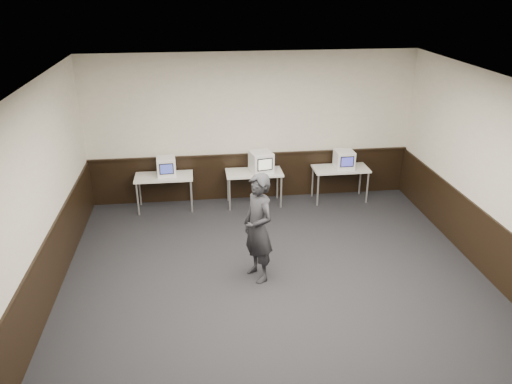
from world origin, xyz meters
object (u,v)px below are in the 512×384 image
(person, at_px, (258,228))
(desk_center, at_px, (254,175))
(desk_right, at_px, (341,171))
(emac_center, at_px, (261,162))
(emac_right, at_px, (344,159))
(desk_left, at_px, (164,179))
(emac_left, at_px, (166,166))

(person, bearing_deg, desk_center, 149.52)
(desk_right, height_order, emac_center, emac_center)
(desk_right, bearing_deg, emac_right, -12.08)
(desk_left, relative_size, person, 0.66)
(desk_left, distance_m, emac_right, 3.87)
(desk_center, bearing_deg, desk_right, 0.00)
(desk_right, relative_size, emac_right, 2.77)
(desk_center, distance_m, emac_right, 1.98)
(desk_center, distance_m, emac_left, 1.86)
(desk_right, bearing_deg, emac_left, 179.44)
(desk_left, relative_size, desk_center, 1.00)
(desk_center, relative_size, emac_center, 2.20)
(desk_left, relative_size, emac_center, 2.20)
(desk_center, height_order, person, person)
(desk_left, height_order, emac_center, emac_center)
(desk_left, bearing_deg, emac_center, -0.28)
(desk_left, xyz_separation_m, emac_center, (2.05, -0.01, 0.29))
(emac_center, relative_size, person, 0.30)
(desk_right, xyz_separation_m, emac_right, (0.06, -0.01, 0.27))
(desk_center, xyz_separation_m, emac_left, (-1.84, 0.04, 0.26))
(emac_center, bearing_deg, emac_left, 166.65)
(desk_left, relative_size, emac_left, 2.72)
(emac_left, xyz_separation_m, emac_right, (3.80, -0.05, 0.00))
(desk_center, distance_m, desk_right, 1.90)
(desk_left, height_order, emac_right, emac_right)
(person, bearing_deg, desk_right, 117.96)
(desk_center, height_order, emac_right, emac_right)
(desk_center, distance_m, person, 2.90)
(emac_left, distance_m, emac_center, 1.99)
(desk_right, height_order, emac_left, emac_left)
(person, bearing_deg, emac_right, 117.11)
(desk_center, bearing_deg, person, -95.62)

